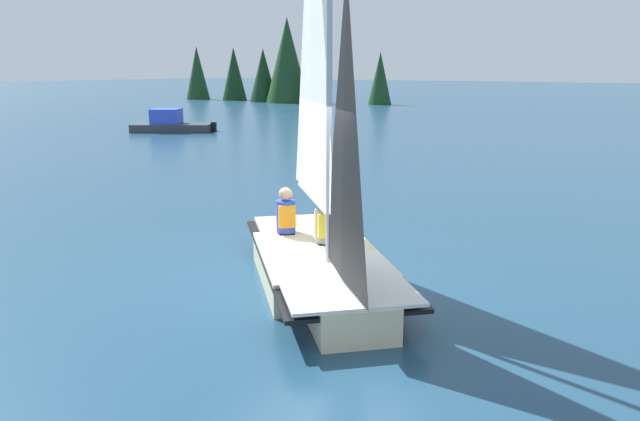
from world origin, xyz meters
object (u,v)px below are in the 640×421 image
object	(u,v)px
sailor_helm	(325,230)
sailor_crew	(286,221)
sailboat_main	(320,225)
motorboat_distant	(171,124)

from	to	relation	value
sailor_helm	sailor_crew	xyz separation A→B (m)	(0.82, -0.12, -0.01)
sailboat_main	sailor_crew	world-z (taller)	sailboat_main
sailor_crew	motorboat_distant	world-z (taller)	sailor_crew
sailboat_main	sailor_helm	xyz separation A→B (m)	(0.18, -0.40, -0.19)
sailboat_main	sailor_helm	size ratio (longest dim) A/B	5.31
sailboat_main	sailor_helm	world-z (taller)	sailboat_main
sailboat_main	motorboat_distant	distance (m)	22.50
sailor_helm	motorboat_distant	size ratio (longest dim) A/B	0.29
sailor_helm	sailboat_main	bearing A→B (deg)	-22.01
sailor_helm	sailor_crew	size ratio (longest dim) A/B	1.00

